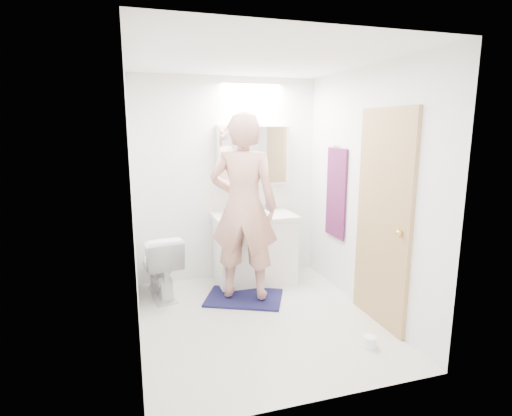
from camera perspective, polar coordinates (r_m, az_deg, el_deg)
name	(u,v)px	position (r m, az deg, el deg)	size (l,w,h in m)	color
floor	(259,319)	(4.06, 0.38, -15.44)	(2.50, 2.50, 0.00)	silver
ceiling	(259,58)	(3.66, 0.43, 20.34)	(2.50, 2.50, 0.00)	white
wall_back	(228,180)	(4.87, -4.04, 3.93)	(2.50, 2.50, 0.00)	white
wall_front	(319,231)	(2.53, 8.93, -3.16)	(2.50, 2.50, 0.00)	white
wall_left	(133,204)	(3.51, -17.00, 0.53)	(2.50, 2.50, 0.00)	white
wall_right	(365,192)	(4.13, 15.11, 2.23)	(2.50, 2.50, 0.00)	white
vanity_cabinet	(254,250)	(4.83, -0.22, -5.94)	(0.90, 0.55, 0.78)	white
countertop	(254,216)	(4.73, -0.23, -1.19)	(0.95, 0.58, 0.04)	white
sink_basin	(254,213)	(4.75, -0.33, -0.70)	(0.36, 0.36, 0.03)	silver
faucet	(249,205)	(4.91, -0.97, 0.49)	(0.02, 0.02, 0.16)	silver
medicine_cabinet	(253,155)	(4.84, -0.39, 7.49)	(0.88, 0.14, 0.70)	white
mirror_panel	(255,155)	(4.77, -0.13, 7.43)	(0.84, 0.01, 0.66)	silver
toilet	(160,265)	(4.55, -13.32, -7.85)	(0.39, 0.69, 0.71)	white
bath_rug	(244,298)	(4.48, -1.68, -12.54)	(0.80, 0.55, 0.02)	#161945
person	(244,207)	(4.18, -1.76, 0.11)	(0.70, 0.46, 1.93)	tan
door	(383,219)	(3.87, 17.44, -1.52)	(0.04, 0.80, 2.00)	tan
door_knob	(399,233)	(3.63, 19.54, -3.33)	(0.06, 0.06, 0.06)	gold
towel	(336,193)	(4.61, 11.20, 2.06)	(0.02, 0.42, 1.00)	#111637
towel_hook	(337,146)	(4.55, 11.31, 8.53)	(0.02, 0.02, 0.07)	silver
soap_bottle_a	(229,205)	(4.78, -3.76, 0.45)	(0.08, 0.08, 0.21)	#CAC183
soap_bottle_b	(239,205)	(4.84, -2.46, 0.42)	(0.08, 0.08, 0.18)	#587DBE
toothbrush_cup	(269,207)	(4.93, 1.86, 0.11)	(0.10, 0.10, 0.09)	#3A41AE
toilet_paper_roll	(369,342)	(3.71, 15.70, -17.71)	(0.11, 0.11, 0.10)	white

